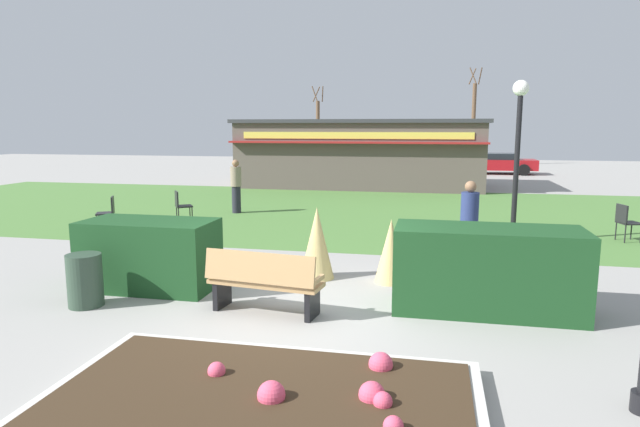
{
  "coord_description": "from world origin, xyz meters",
  "views": [
    {
      "loc": [
        1.86,
        -7.36,
        2.71
      ],
      "look_at": [
        -0.2,
        2.4,
        1.11
      ],
      "focal_mm": 30.41,
      "sensor_mm": 36.0,
      "label": 1
    }
  ],
  "objects": [
    {
      "name": "park_bench",
      "position": [
        -0.51,
        -0.09,
        0.48
      ],
      "size": [
        1.75,
        0.75,
        0.95
      ],
      "color": "tan",
      "rests_on": "ground_plane"
    },
    {
      "name": "hedge_right",
      "position": [
        2.68,
        0.7,
        0.63
      ],
      "size": [
        2.7,
        1.1,
        1.26
      ],
      "primitive_type": "cube",
      "color": "#19421E",
      "rests_on": "ground_plane"
    },
    {
      "name": "hedge_left",
      "position": [
        -2.78,
        0.74,
        0.58
      ],
      "size": [
        2.19,
        1.1,
        1.16
      ],
      "primitive_type": "cube",
      "color": "#19421E",
      "rests_on": "ground_plane"
    },
    {
      "name": "ornamental_grass_behind_left",
      "position": [
        1.17,
        1.92,
        0.56
      ],
      "size": [
        0.56,
        0.56,
        1.13
      ],
      "primitive_type": "cone",
      "color": "tan",
      "rests_on": "ground_plane"
    },
    {
      "name": "tree_left_bg",
      "position": [
        4.44,
        32.6,
        3.01
      ],
      "size": [
        0.91,
        0.96,
        6.75
      ],
      "color": "brown",
      "rests_on": "ground_plane"
    },
    {
      "name": "food_kiosk",
      "position": [
        -1.45,
        17.62,
        1.52
      ],
      "size": [
        11.06,
        5.32,
        3.03
      ],
      "color": "#594C47",
      "rests_on": "ground_plane"
    },
    {
      "name": "trash_bin",
      "position": [
        -3.28,
        -0.32,
        0.4
      ],
      "size": [
        0.52,
        0.52,
        0.81
      ],
      "primitive_type": "cylinder",
      "color": "#2D4233",
      "rests_on": "ground_plane"
    },
    {
      "name": "lawn_patch",
      "position": [
        0.0,
        9.92,
        0.0
      ],
      "size": [
        36.0,
        12.0,
        0.01
      ],
      "primitive_type": "cube",
      "color": "#4C7A38",
      "rests_on": "ground_plane"
    },
    {
      "name": "flower_bed",
      "position": [
        0.32,
        -2.66,
        0.09
      ],
      "size": [
        4.23,
        2.37,
        0.33
      ],
      "color": "beige",
      "rests_on": "ground_plane"
    },
    {
      "name": "ground_plane",
      "position": [
        0.0,
        0.0,
        0.0
      ],
      "size": [
        80.0,
        80.0,
        0.0
      ],
      "primitive_type": "plane",
      "color": "#999691"
    },
    {
      "name": "parked_car_east_slot",
      "position": [
        5.42,
        25.56,
        0.64
      ],
      "size": [
        4.24,
        2.13,
        1.2
      ],
      "color": "maroon",
      "rests_on": "ground_plane"
    },
    {
      "name": "ornamental_grass_behind_right",
      "position": [
        -2.39,
        1.36,
        0.54
      ],
      "size": [
        0.6,
        0.6,
        1.09
      ],
      "primitive_type": "cone",
      "color": "tan",
      "rests_on": "ground_plane"
    },
    {
      "name": "person_strolling",
      "position": [
        -4.25,
        8.73,
        0.86
      ],
      "size": [
        0.34,
        0.34,
        1.69
      ],
      "rotation": [
        0.0,
        0.0,
        4.06
      ],
      "color": "#23232D",
      "rests_on": "ground_plane"
    },
    {
      "name": "lamppost_mid",
      "position": [
        3.72,
        5.81,
        2.38
      ],
      "size": [
        0.36,
        0.36,
        3.75
      ],
      "color": "black",
      "rests_on": "ground_plane"
    },
    {
      "name": "cafe_chair_west",
      "position": [
        6.35,
        6.52,
        0.53
      ],
      "size": [
        0.53,
        0.53,
        0.89
      ],
      "color": "black",
      "rests_on": "ground_plane"
    },
    {
      "name": "cafe_chair_east",
      "position": [
        -5.23,
        6.85,
        0.53
      ],
      "size": [
        0.61,
        0.61,
        0.89
      ],
      "color": "black",
      "rests_on": "ground_plane"
    },
    {
      "name": "parked_car_center_slot",
      "position": [
        0.51,
        25.56,
        0.64
      ],
      "size": [
        4.31,
        2.26,
        1.2
      ],
      "color": "navy",
      "rests_on": "ground_plane"
    },
    {
      "name": "person_standing",
      "position": [
        2.55,
        3.29,
        0.86
      ],
      "size": [
        0.34,
        0.34,
        1.69
      ],
      "rotation": [
        0.0,
        0.0,
        1.52
      ],
      "color": "#23232D",
      "rests_on": "ground_plane"
    },
    {
      "name": "parked_car_west_slot",
      "position": [
        -4.6,
        25.56,
        0.64
      ],
      "size": [
        4.2,
        2.06,
        1.2
      ],
      "color": "silver",
      "rests_on": "ground_plane"
    },
    {
      "name": "tree_right_bg",
      "position": [
        -6.72,
        32.47,
        2.46
      ],
      "size": [
        0.91,
        0.96,
        5.65
      ],
      "color": "brown",
      "rests_on": "ground_plane"
    },
    {
      "name": "cafe_chair_center",
      "position": [
        -6.52,
        5.29,
        0.53
      ],
      "size": [
        0.59,
        0.59,
        0.89
      ],
      "color": "black",
      "rests_on": "ground_plane"
    },
    {
      "name": "ornamental_grass_behind_center",
      "position": [
        -0.16,
        1.92,
        0.65
      ],
      "size": [
        0.62,
        0.62,
        1.3
      ],
      "primitive_type": "cone",
      "color": "tan",
      "rests_on": "ground_plane"
    }
  ]
}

